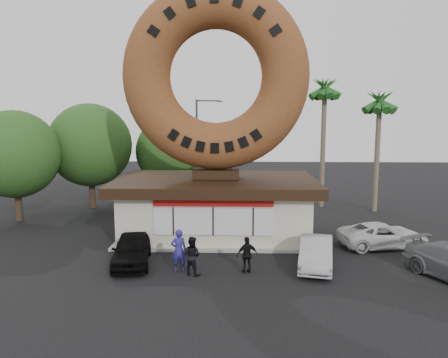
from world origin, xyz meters
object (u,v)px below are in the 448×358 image
object	(u,v)px
person_left	(179,250)
car_silver	(316,253)
donut_shop	(216,205)
car_black	(132,249)
person_center	(192,256)
giant_donut	(216,77)
car_white	(383,235)
street_lamp	(199,145)
person_right	(247,255)

from	to	relation	value
person_left	car_silver	bearing A→B (deg)	174.24
donut_shop	car_black	world-z (taller)	donut_shop
donut_shop	person_center	size ratio (longest dim) A/B	6.60
giant_donut	car_white	xyz separation A→B (m)	(8.78, -2.07, -8.26)
car_white	giant_donut	bearing A→B (deg)	66.61
donut_shop	street_lamp	xyz separation A→B (m)	(-1.86, 10.02, 2.72)
person_right	car_white	size ratio (longest dim) A/B	0.35
person_right	car_silver	distance (m)	3.25
car_black	person_right	bearing A→B (deg)	-18.90
person_center	car_white	bearing A→B (deg)	-131.46
giant_donut	car_silver	size ratio (longest dim) A/B	2.52
donut_shop	person_right	bearing A→B (deg)	-74.65
person_right	car_white	xyz separation A→B (m)	(7.13, 3.95, -0.17)
person_right	car_silver	xyz separation A→B (m)	(3.13, 0.84, -0.14)
person_left	car_white	size ratio (longest dim) A/B	0.42
person_center	car_black	bearing A→B (deg)	0.69
street_lamp	car_silver	bearing A→B (deg)	-66.39
donut_shop	street_lamp	bearing A→B (deg)	100.50
person_right	car_black	size ratio (longest dim) A/B	0.40
street_lamp	car_black	bearing A→B (deg)	-96.88
street_lamp	person_left	size ratio (longest dim) A/B	4.20
car_silver	car_white	distance (m)	5.07
giant_donut	person_left	distance (m)	10.00
giant_donut	car_black	xyz separation A→B (m)	(-3.67, -5.04, -8.20)
car_silver	car_white	size ratio (longest dim) A/B	0.89
giant_donut	car_white	world-z (taller)	giant_donut
donut_shop	car_black	distance (m)	6.31
person_right	car_white	distance (m)	8.15
giant_donut	person_left	bearing A→B (deg)	-102.97
street_lamp	person_center	world-z (taller)	street_lamp
person_center	car_silver	bearing A→B (deg)	-143.79
donut_shop	giant_donut	size ratio (longest dim) A/B	1.10
person_left	car_white	distance (m)	10.85
car_black	car_silver	xyz separation A→B (m)	(8.45, -0.14, -0.03)
street_lamp	person_center	xyz separation A→B (m)	(1.11, -16.33, -3.63)
donut_shop	car_silver	bearing A→B (deg)	-47.19
car_silver	person_center	bearing A→B (deg)	-157.18
person_center	giant_donut	bearing A→B (deg)	-72.28
person_center	car_black	xyz separation A→B (m)	(-2.92, 1.29, -0.15)
street_lamp	car_white	bearing A→B (deg)	-48.61
person_center	donut_shop	bearing A→B (deg)	-72.29
donut_shop	giant_donut	bearing A→B (deg)	90.00
street_lamp	person_center	bearing A→B (deg)	-86.11
person_left	car_black	bearing A→B (deg)	-33.24
donut_shop	person_center	distance (m)	6.42
car_white	person_center	bearing A→B (deg)	103.96
street_lamp	car_white	distance (m)	16.54
street_lamp	car_silver	world-z (taller)	street_lamp
donut_shop	person_right	distance (m)	6.29
person_left	person_right	xyz separation A→B (m)	(3.01, -0.10, -0.14)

